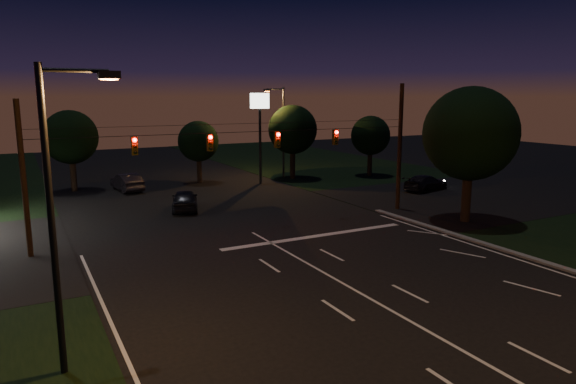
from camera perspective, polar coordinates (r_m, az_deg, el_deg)
ground at (r=19.92m, az=13.24°, el=-13.71°), size 140.00×140.00×0.00m
cross_street_right at (r=44.42m, az=19.14°, el=-0.52°), size 20.00×16.00×0.02m
stop_bar at (r=30.36m, az=3.18°, el=-4.90°), size 12.00×0.50×0.01m
utility_pole_right at (r=38.26m, az=12.04°, el=-1.88°), size 0.30×0.30×9.00m
utility_pole_left at (r=29.63m, az=-26.66°, el=-6.45°), size 0.28×0.28×8.00m
signal_span at (r=31.08m, az=-4.82°, el=5.75°), size 24.00×0.40×1.56m
pole_sign_right at (r=48.00m, az=-3.14°, el=8.34°), size 1.80×0.30×8.40m
street_light_left at (r=15.79m, az=-24.02°, el=-0.78°), size 2.20×0.35×9.00m
street_light_right_far at (r=51.26m, az=-0.78°, el=7.38°), size 2.20×0.35×9.00m
tree_right_near at (r=35.04m, az=19.43°, el=6.01°), size 6.00×6.00×8.76m
tree_far_b at (r=47.94m, az=-23.01°, el=5.57°), size 4.60×4.60×6.98m
tree_far_c at (r=49.21m, az=-9.95°, el=5.52°), size 3.80×3.80×5.86m
tree_far_d at (r=50.89m, az=0.47°, el=6.88°), size 4.80×4.80×7.30m
tree_far_e at (r=53.57m, az=9.10°, el=6.18°), size 4.00×4.00×6.18m
car_oncoming_a at (r=37.67m, az=-11.40°, el=-0.87°), size 3.05×4.79×1.52m
car_oncoming_b at (r=46.72m, az=-17.46°, el=1.05°), size 2.15×4.81×1.53m
car_cross at (r=46.23m, az=15.06°, el=0.98°), size 5.08×3.03×1.38m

